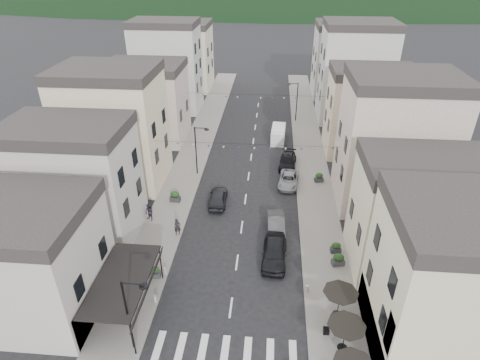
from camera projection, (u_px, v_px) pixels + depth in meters
The scene contains 27 objects.
sidewalk_left at pixel (195, 151), 52.80m from camera, with size 4.00×76.00×0.12m, color slate.
sidewalk_right at pixel (310, 155), 51.70m from camera, with size 4.00×76.00×0.12m, color slate.
boutique_building at pixel (9, 264), 28.12m from camera, with size 12.00×8.00×8.00m, color #B0ABA1.
bistro_building at pixel (462, 291), 24.55m from camera, with size 10.00×8.00×10.00m, color beige.
boutique_awning at pixel (126, 280), 27.95m from camera, with size 3.77×7.50×3.28m.
buildings_row_left at pixel (150, 92), 55.25m from camera, with size 10.20×54.16×14.00m.
buildings_row_right at pixel (366, 99), 52.02m from camera, with size 10.20×54.16×14.50m.
cafe_terrace at pixel (346, 328), 25.34m from camera, with size 2.50×8.10×2.53m.
streetlamp_left_near at pixel (131, 309), 24.97m from camera, with size 1.70×0.56×6.00m.
streetlamp_left_far at pixel (198, 146), 45.68m from camera, with size 1.70×0.56×6.00m.
streetlamp_right_far at pixel (295, 98), 60.36m from camera, with size 1.70×0.56×6.00m.
bollards at pixel (230, 309), 29.20m from camera, with size 11.66×10.26×0.60m.
bunting_near at pixel (247, 147), 40.82m from camera, with size 19.00×0.28×0.62m.
bunting_far at pixel (255, 97), 54.63m from camera, with size 19.00×0.28×0.62m.
parked_car_a at pixel (274, 252), 33.97m from camera, with size 2.03×5.04×1.72m, color black.
parked_car_b at pixel (276, 226), 37.46m from camera, with size 1.57×4.50×1.48m, color #38383B.
parked_car_c at pixel (288, 180), 45.09m from camera, with size 2.10×4.56×1.27m, color gray.
parked_car_d at pixel (288, 161), 48.89m from camera, with size 1.95×4.79×1.39m, color black.
parked_car_e at pixel (218, 197), 41.68m from camera, with size 1.78×4.43×1.51m, color black.
delivery_van at pixel (278, 134), 55.30m from camera, with size 2.05×4.63×2.17m.
pedestrian_a at pixel (177, 227), 36.88m from camera, with size 0.62×0.41×1.70m, color black.
pedestrian_b at pixel (149, 212), 38.84m from camera, with size 0.89×0.69×1.82m, color #27212C.
planter_la at pixel (155, 272), 32.24m from camera, with size 0.98×0.59×1.05m.
planter_lb at pixel (175, 196), 41.95m from camera, with size 1.09×0.65×1.19m.
planter_ra at pixel (336, 248), 34.90m from camera, with size 0.96×0.61×1.01m.
planter_rb at pixel (338, 260), 33.44m from camera, with size 1.14×0.81×1.16m.
planter_rc at pixel (319, 177), 45.54m from camera, with size 1.07×0.75×1.10m.
Camera 1 is at (2.47, -14.95, 23.16)m, focal length 30.00 mm.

